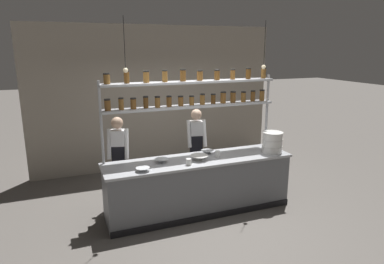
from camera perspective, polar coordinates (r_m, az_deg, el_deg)
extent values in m
plane|color=#5B5651|center=(5.97, 1.13, -12.88)|extent=(40.00, 40.00, 0.00)
cube|color=#9E9384|center=(7.77, -5.91, 5.66)|extent=(5.53, 0.12, 3.17)
cube|color=slate|center=(5.79, 1.15, -8.99)|extent=(3.07, 0.72, 0.88)
cube|color=#ADAFB5|center=(5.62, 1.17, -4.67)|extent=(3.13, 0.76, 0.04)
cube|color=black|center=(5.65, 2.59, -13.97)|extent=(3.07, 0.03, 0.10)
cylinder|color=#ADAFB5|center=(5.51, -14.60, -3.24)|extent=(0.04, 0.04, 2.22)
cylinder|color=#ADAFB5|center=(6.52, 12.17, -0.43)|extent=(0.04, 0.04, 2.22)
cube|color=#ADAFB5|center=(5.71, -0.06, 4.32)|extent=(2.97, 0.28, 0.04)
cylinder|color=brown|center=(5.36, -13.90, 4.32)|extent=(0.10, 0.10, 0.16)
cylinder|color=black|center=(5.35, -13.96, 5.27)|extent=(0.10, 0.10, 0.02)
cylinder|color=brown|center=(5.39, -11.73, 4.53)|extent=(0.08, 0.08, 0.17)
cylinder|color=black|center=(5.37, -11.78, 5.52)|extent=(0.08, 0.08, 0.02)
cylinder|color=brown|center=(5.42, -9.75, 4.62)|extent=(0.09, 0.09, 0.16)
cylinder|color=black|center=(5.41, -9.79, 5.53)|extent=(0.09, 0.09, 0.02)
cylinder|color=#513314|center=(5.47, -7.70, 4.85)|extent=(0.08, 0.08, 0.17)
cylinder|color=black|center=(5.45, -7.74, 5.83)|extent=(0.08, 0.08, 0.02)
cylinder|color=brown|center=(5.51, -5.78, 4.92)|extent=(0.09, 0.09, 0.16)
cylinder|color=black|center=(5.50, -5.80, 5.84)|extent=(0.09, 0.09, 0.02)
cylinder|color=brown|center=(5.57, -3.84, 5.04)|extent=(0.09, 0.09, 0.16)
cylinder|color=black|center=(5.56, -3.86, 5.94)|extent=(0.09, 0.09, 0.02)
cylinder|color=brown|center=(5.63, -1.89, 5.11)|extent=(0.09, 0.09, 0.15)
cylinder|color=black|center=(5.62, -1.89, 5.95)|extent=(0.09, 0.09, 0.02)
cylinder|color=brown|center=(5.70, -0.02, 5.19)|extent=(0.08, 0.08, 0.14)
cylinder|color=black|center=(5.69, -0.02, 5.99)|extent=(0.08, 0.08, 0.02)
cylinder|color=brown|center=(5.77, 1.74, 5.40)|extent=(0.08, 0.08, 0.16)
cylinder|color=black|center=(5.76, 1.75, 6.29)|extent=(0.09, 0.09, 0.02)
cylinder|color=#513314|center=(5.85, 3.56, 5.46)|extent=(0.08, 0.08, 0.15)
cylinder|color=black|center=(5.84, 3.57, 6.29)|extent=(0.08, 0.08, 0.02)
cylinder|color=brown|center=(5.93, 5.21, 5.67)|extent=(0.10, 0.10, 0.18)
cylinder|color=black|center=(5.92, 5.23, 6.63)|extent=(0.10, 0.10, 0.02)
cylinder|color=brown|center=(6.02, 6.85, 5.73)|extent=(0.10, 0.10, 0.17)
cylinder|color=black|center=(6.01, 6.88, 6.65)|extent=(0.10, 0.10, 0.02)
cylinder|color=brown|center=(6.12, 8.55, 5.75)|extent=(0.09, 0.09, 0.16)
cylinder|color=black|center=(6.11, 8.58, 6.60)|extent=(0.09, 0.09, 0.02)
cylinder|color=brown|center=(6.22, 10.11, 5.86)|extent=(0.08, 0.08, 0.17)
cylinder|color=black|center=(6.21, 10.15, 6.74)|extent=(0.08, 0.08, 0.02)
cylinder|color=brown|center=(6.32, 11.57, 5.95)|extent=(0.09, 0.09, 0.18)
cylinder|color=black|center=(6.30, 11.62, 6.84)|extent=(0.09, 0.09, 0.02)
cube|color=#ADAFB5|center=(5.66, -0.06, 8.33)|extent=(2.97, 0.28, 0.04)
cylinder|color=brown|center=(5.31, -14.03, 8.52)|extent=(0.10, 0.10, 0.14)
cylinder|color=black|center=(5.30, -14.08, 9.39)|extent=(0.10, 0.10, 0.02)
cylinder|color=brown|center=(5.36, -10.84, 8.90)|extent=(0.08, 0.08, 0.18)
cylinder|color=black|center=(5.35, -10.89, 9.94)|extent=(0.08, 0.08, 0.02)
cylinder|color=brown|center=(5.42, -7.63, 9.01)|extent=(0.10, 0.10, 0.16)
cylinder|color=black|center=(5.42, -7.67, 9.98)|extent=(0.10, 0.10, 0.02)
cylinder|color=brown|center=(5.50, -4.55, 9.18)|extent=(0.09, 0.09, 0.17)
cylinder|color=black|center=(5.49, -4.57, 10.16)|extent=(0.09, 0.09, 0.02)
cylinder|color=brown|center=(5.60, -1.51, 9.34)|extent=(0.09, 0.09, 0.17)
cylinder|color=black|center=(5.59, -1.52, 10.33)|extent=(0.10, 0.10, 0.02)
cylinder|color=brown|center=(5.71, 1.31, 9.31)|extent=(0.10, 0.10, 0.15)
cylinder|color=black|center=(5.70, 1.32, 10.17)|extent=(0.10, 0.10, 0.02)
cylinder|color=brown|center=(5.83, 4.19, 9.39)|extent=(0.09, 0.09, 0.15)
cylinder|color=black|center=(5.83, 4.20, 10.24)|extent=(0.09, 0.09, 0.02)
cylinder|color=brown|center=(5.97, 6.81, 9.44)|extent=(0.08, 0.08, 0.15)
cylinder|color=black|center=(5.96, 6.83, 10.27)|extent=(0.08, 0.08, 0.02)
cylinder|color=#513314|center=(6.12, 9.37, 9.52)|extent=(0.09, 0.09, 0.17)
cylinder|color=black|center=(6.11, 9.40, 10.40)|extent=(0.09, 0.09, 0.02)
cylinder|color=brown|center=(6.28, 11.82, 9.54)|extent=(0.09, 0.09, 0.17)
cylinder|color=black|center=(6.27, 11.87, 10.41)|extent=(0.09, 0.09, 0.02)
cylinder|color=black|center=(6.14, -12.59, -8.56)|extent=(0.11, 0.11, 0.76)
cylinder|color=black|center=(6.12, -11.09, -8.55)|extent=(0.11, 0.11, 0.76)
cube|color=black|center=(5.95, -12.10, -3.72)|extent=(0.26, 0.22, 0.33)
cube|color=white|center=(5.86, -12.25, -0.94)|extent=(0.26, 0.23, 0.27)
sphere|color=tan|center=(5.81, -12.38, 1.48)|extent=(0.20, 0.20, 0.20)
cylinder|color=white|center=(5.85, -13.68, -1.97)|extent=(0.13, 0.25, 0.50)
cylinder|color=white|center=(5.82, -10.85, -1.91)|extent=(0.13, 0.25, 0.50)
cylinder|color=black|center=(6.62, 0.00, -6.51)|extent=(0.11, 0.11, 0.76)
cylinder|color=black|center=(6.64, 1.37, -6.43)|extent=(0.11, 0.11, 0.76)
cube|color=black|center=(6.46, 0.70, -1.92)|extent=(0.25, 0.21, 0.33)
cube|color=white|center=(6.38, 0.71, 0.67)|extent=(0.25, 0.22, 0.27)
sphere|color=beige|center=(6.33, 0.71, 2.92)|extent=(0.20, 0.20, 0.20)
cylinder|color=white|center=(6.32, -0.49, -0.30)|extent=(0.11, 0.25, 0.50)
cylinder|color=white|center=(6.38, 2.09, -0.19)|extent=(0.11, 0.25, 0.50)
cylinder|color=white|center=(6.09, 13.18, -2.83)|extent=(0.33, 0.33, 0.11)
cylinder|color=silver|center=(6.08, 13.22, -2.29)|extent=(0.35, 0.35, 0.01)
cylinder|color=white|center=(6.06, 13.25, -1.74)|extent=(0.33, 0.33, 0.11)
cylinder|color=silver|center=(6.04, 13.28, -1.19)|extent=(0.35, 0.35, 0.01)
cylinder|color=white|center=(6.03, 13.31, -0.64)|extent=(0.33, 0.33, 0.11)
cylinder|color=silver|center=(6.01, 13.34, -0.08)|extent=(0.35, 0.35, 0.01)
cylinder|color=#B2B7BC|center=(5.89, 2.55, -3.55)|extent=(0.10, 0.10, 0.01)
cone|color=#B2B7BC|center=(5.88, 2.56, -3.33)|extent=(0.21, 0.21, 0.06)
cylinder|color=silver|center=(5.11, -8.19, -6.44)|extent=(0.09, 0.09, 0.01)
cone|color=silver|center=(5.11, -8.20, -6.20)|extent=(0.21, 0.21, 0.06)
cylinder|color=silver|center=(5.46, -5.07, -5.02)|extent=(0.10, 0.10, 0.01)
cone|color=silver|center=(5.45, -5.08, -4.78)|extent=(0.22, 0.22, 0.06)
cylinder|color=silver|center=(5.55, 1.25, -4.64)|extent=(0.13, 0.13, 0.01)
cone|color=silver|center=(5.54, 1.25, -4.31)|extent=(0.29, 0.29, 0.08)
cylinder|color=silver|center=(5.69, 4.24, -3.69)|extent=(0.08, 0.08, 0.11)
cylinder|color=silver|center=(5.30, -0.57, -5.01)|extent=(0.08, 0.08, 0.10)
cylinder|color=black|center=(5.00, -11.22, 14.29)|extent=(0.01, 0.01, 0.74)
sphere|color=#F9E5B2|center=(5.01, -11.01, 10.06)|extent=(0.07, 0.07, 0.07)
cylinder|color=black|center=(5.87, 12.03, 14.17)|extent=(0.01, 0.01, 0.74)
sphere|color=#F9E5B2|center=(5.88, 11.85, 10.56)|extent=(0.07, 0.07, 0.07)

